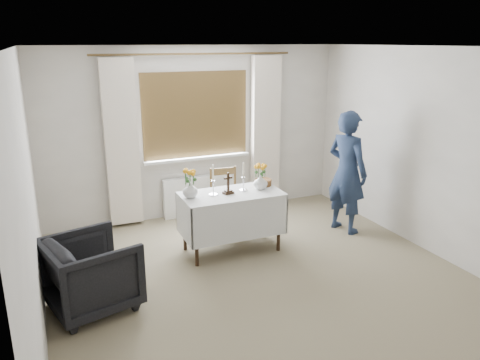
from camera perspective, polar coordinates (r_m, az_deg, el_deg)
name	(u,v)px	position (r m, az deg, el deg)	size (l,w,h in m)	color
ground	(271,287)	(5.19, 3.74, -12.89)	(5.00, 5.00, 0.00)	gray
altar_table	(232,222)	(5.86, -1.04, -5.15)	(1.24, 0.64, 0.76)	silver
wooden_chair	(227,201)	(6.42, -1.61, -2.61)	(0.41, 0.41, 0.88)	brown
armchair	(92,273)	(4.89, -17.64, -10.79)	(0.79, 0.81, 0.74)	black
person	(347,172)	(6.51, 12.91, 0.94)	(0.62, 0.40, 1.69)	#21304E
radiator	(199,195)	(7.13, -5.01, -1.89)	(1.10, 0.10, 0.60)	white
wooden_cross	(228,183)	(5.67, -1.45, -0.39)	(0.13, 0.09, 0.27)	black
candlestick_left	(213,180)	(5.62, -3.31, -0.01)	(0.11, 0.11, 0.38)	white
candlestick_right	(243,177)	(5.78, 0.42, 0.38)	(0.10, 0.10, 0.36)	white
flower_vase_left	(190,190)	(5.58, -6.09, -1.20)	(0.18, 0.18, 0.19)	silver
flower_vase_right	(260,182)	(5.87, 2.51, -0.24)	(0.18, 0.18, 0.19)	silver
wicker_basket	(263,182)	(6.04, 2.83, -0.27)	(0.22, 0.22, 0.08)	brown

